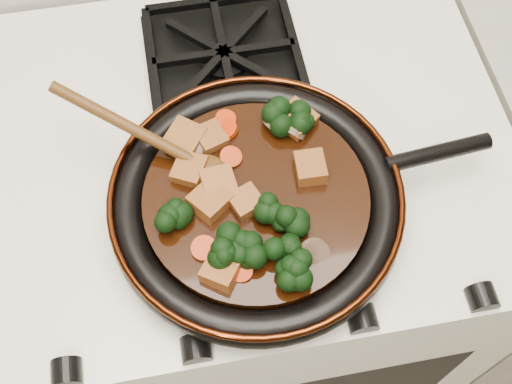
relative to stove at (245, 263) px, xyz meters
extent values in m
cube|color=white|center=(0.00, 0.00, 0.00)|extent=(0.76, 0.60, 0.90)
cylinder|color=black|center=(0.00, -0.12, 0.48)|extent=(0.34, 0.34, 0.01)
torus|color=black|center=(0.00, -0.12, 0.49)|extent=(0.37, 0.37, 0.04)
torus|color=#3F1809|center=(0.00, -0.12, 0.51)|extent=(0.36, 0.36, 0.01)
cylinder|color=black|center=(0.24, -0.10, 0.51)|extent=(0.14, 0.03, 0.02)
cylinder|color=black|center=(0.00, -0.12, 0.50)|extent=(0.28, 0.28, 0.02)
cube|color=brown|center=(-0.04, -0.10, 0.52)|extent=(0.05, 0.05, 0.03)
cube|color=brown|center=(-0.01, -0.13, 0.52)|extent=(0.05, 0.05, 0.02)
cube|color=brown|center=(0.07, -0.02, 0.52)|extent=(0.06, 0.06, 0.03)
cube|color=brown|center=(-0.06, -0.21, 0.52)|extent=(0.05, 0.06, 0.03)
cube|color=brown|center=(-0.04, -0.03, 0.52)|extent=(0.05, 0.05, 0.03)
cube|color=brown|center=(-0.07, -0.03, 0.52)|extent=(0.06, 0.06, 0.03)
cube|color=brown|center=(0.07, -0.10, 0.52)|extent=(0.04, 0.05, 0.03)
cube|color=brown|center=(-0.07, -0.07, 0.52)|extent=(0.05, 0.05, 0.02)
cube|color=brown|center=(-0.06, -0.12, 0.52)|extent=(0.06, 0.06, 0.03)
cylinder|color=red|center=(-0.04, -0.18, 0.51)|extent=(0.03, 0.03, 0.02)
cylinder|color=red|center=(-0.02, -0.01, 0.51)|extent=(0.03, 0.03, 0.01)
cylinder|color=red|center=(-0.07, -0.18, 0.51)|extent=(0.03, 0.03, 0.01)
cylinder|color=red|center=(-0.03, -0.21, 0.51)|extent=(0.03, 0.03, 0.02)
cylinder|color=red|center=(-0.02, -0.06, 0.51)|extent=(0.03, 0.03, 0.02)
cylinder|color=red|center=(-0.02, -0.02, 0.51)|extent=(0.03, 0.03, 0.02)
cylinder|color=brown|center=(0.06, -0.04, 0.52)|extent=(0.04, 0.04, 0.03)
cylinder|color=brown|center=(0.04, -0.03, 0.52)|extent=(0.05, 0.05, 0.03)
cylinder|color=brown|center=(0.05, -0.21, 0.52)|extent=(0.04, 0.04, 0.03)
cylinder|color=brown|center=(-0.07, -0.05, 0.52)|extent=(0.04, 0.04, 0.02)
ellipsoid|color=#4E2E10|center=(-0.05, -0.07, 0.51)|extent=(0.07, 0.06, 0.02)
cylinder|color=#4E2E10|center=(-0.14, -0.02, 0.55)|extent=(0.02, 0.02, 0.21)
camera|label=1|loc=(-0.07, -0.48, 1.20)|focal=45.00mm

